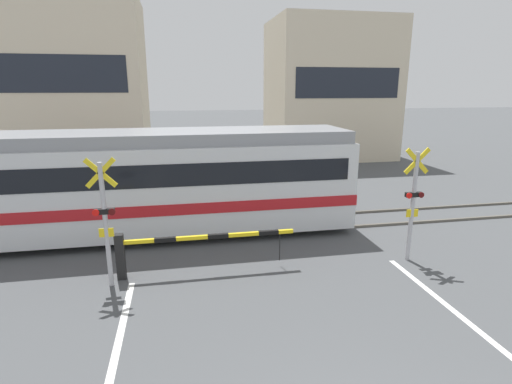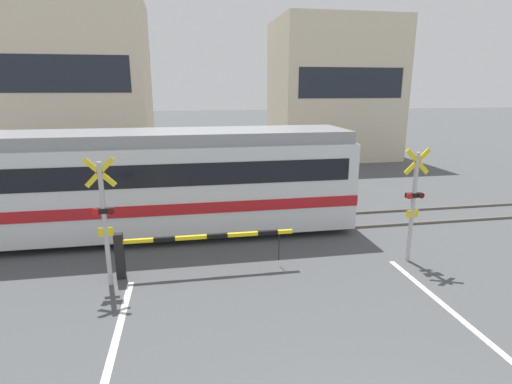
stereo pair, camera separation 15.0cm
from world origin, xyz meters
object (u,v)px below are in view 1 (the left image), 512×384
Objects in this scene: crossing_barrier_near at (170,246)px; crossing_signal_right at (413,200)px; crossing_signal_left at (105,218)px; commuter_train at (76,184)px; pedestrian at (262,166)px; crossing_barrier_far at (296,184)px.

crossing_signal_right is (6.20, -0.30, 0.91)m from crossing_barrier_near.
crossing_signal_left is at bearing -167.49° from crossing_barrier_near.
pedestrian is (6.72, 5.10, -0.68)m from commuter_train.
commuter_train is 3.60m from crossing_signal_left.
commuter_train is at bearing 159.52° from crossing_signal_right.
crossing_signal_left is 10.01m from pedestrian.
crossing_signal_right is (7.57, 0.00, 0.00)m from crossing_signal_left.
crossing_barrier_near is at bearing 177.19° from crossing_signal_right.
pedestrian reaches higher than crossing_barrier_far.
crossing_barrier_near is 7.43m from crossing_barrier_far.
pedestrian is (-2.21, 8.43, -0.63)m from crossing_signal_right.
commuter_train is at bearing 132.04° from crossing_barrier_near.
pedestrian is at bearing 37.18° from commuter_train.
commuter_train is 4.19m from crossing_barrier_near.
crossing_signal_right is at bearing 0.00° from crossing_signal_left.
crossing_barrier_far is at bearing 19.04° from commuter_train.
crossing_signal_right reaches higher than crossing_barrier_far.
crossing_barrier_near is 9.06m from pedestrian.
crossing_signal_left is 1.00× the size of crossing_signal_right.
crossing_signal_left is 7.57m from crossing_signal_right.
commuter_train is 9.32× the size of pedestrian.
commuter_train is 8.06m from crossing_barrier_far.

